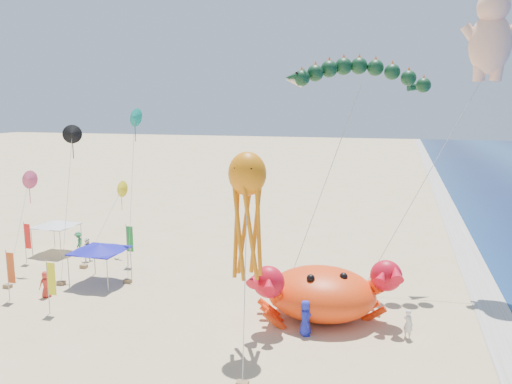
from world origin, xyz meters
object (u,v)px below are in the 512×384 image
Objects in this scene: canopy_blue at (100,248)px; dragon_kite at (359,79)px; cherub_kite at (491,33)px; canopy_white at (56,223)px; crab_inflatable at (321,292)px; octopus_kite at (247,206)px.

dragon_kite is at bearing 16.64° from canopy_blue.
cherub_kite reaches higher than canopy_white.
octopus_kite reaches higher than crab_inflatable.
crab_inflatable is at bearing -6.08° from canopy_blue.
canopy_blue is at bearing -163.36° from dragon_kite.
canopy_blue is at bearing -163.44° from cherub_kite.
canopy_blue and canopy_white have the same top height.
canopy_white is (-19.37, 10.67, -4.60)m from octopus_kite.
octopus_kite is at bearing -127.39° from crab_inflatable.
crab_inflatable is 0.43× the size of cherub_kite.
octopus_kite is 22.59m from canopy_white.
octopus_kite reaches higher than canopy_white.
dragon_kite is 20.12m from canopy_blue.
octopus_kite is (-11.94, -12.70, -9.16)m from cherub_kite.
canopy_blue is (-16.17, -4.83, -10.95)m from dragon_kite.
octopus_kite reaches higher than canopy_blue.
crab_inflatable is 2.56× the size of canopy_white.
cherub_kite is (8.90, 8.72, 14.63)m from crab_inflatable.
dragon_kite is at bearing 80.17° from crab_inflatable.
canopy_white is at bearing 179.37° from dragon_kite.
dragon_kite is 4.54× the size of canopy_white.
octopus_kite is 2.80× the size of canopy_blue.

